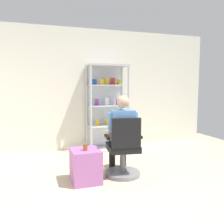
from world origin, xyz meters
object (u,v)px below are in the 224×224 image
tea_glass (85,147)px  seated_shopkeeper (121,131)px  storage_crate (86,166)px  office_chair (124,152)px  display_cabinet_main (107,107)px

tea_glass → seated_shopkeeper: bearing=18.4°
seated_shopkeeper → storage_crate: size_ratio=2.61×
office_chair → seated_shopkeeper: bearing=82.4°
display_cabinet_main → tea_glass: (-0.86, -1.76, -0.43)m
office_chair → storage_crate: size_ratio=1.94×
seated_shopkeeper → tea_glass: 0.70m
office_chair → storage_crate: bearing=-179.2°
office_chair → storage_crate: 0.63m
office_chair → storage_crate: office_chair is taller
seated_shopkeeper → storage_crate: bearing=-165.0°
storage_crate → tea_glass: tea_glass is taller
office_chair → tea_glass: office_chair is taller
office_chair → tea_glass: (-0.62, -0.05, 0.15)m
office_chair → tea_glass: size_ratio=9.97×
seated_shopkeeper → storage_crate: seated_shopkeeper is taller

